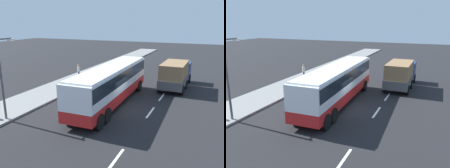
{
  "view_description": "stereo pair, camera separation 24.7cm",
  "coord_description": "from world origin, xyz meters",
  "views": [
    {
      "loc": [
        -16.97,
        -6.71,
        7.05
      ],
      "look_at": [
        0.68,
        0.95,
        1.84
      ],
      "focal_mm": 38.0,
      "sensor_mm": 36.0,
      "label": 1
    },
    {
      "loc": [
        -17.06,
        -6.49,
        7.05
      ],
      "look_at": [
        0.68,
        0.95,
        1.84
      ],
      "focal_mm": 38.0,
      "sensor_mm": 36.0,
      "label": 2
    }
  ],
  "objects": [
    {
      "name": "cargo_truck",
      "position": [
        8.32,
        -3.13,
        1.54
      ],
      "size": [
        7.05,
        2.64,
        2.85
      ],
      "rotation": [
        0.0,
        0.0,
        -0.02
      ],
      "color": "navy",
      "rests_on": "ground_plane"
    },
    {
      "name": "ground_plane",
      "position": [
        0.0,
        0.0,
        0.0
      ],
      "size": [
        120.0,
        120.0,
        0.0
      ],
      "primitive_type": "plane",
      "color": "black"
    },
    {
      "name": "car_yellow_taxi",
      "position": [
        11.56,
        4.3,
        0.82
      ],
      "size": [
        4.75,
        2.02,
        1.56
      ],
      "rotation": [
        0.0,
        0.0,
        -0.02
      ],
      "color": "gold",
      "rests_on": "ground_plane"
    },
    {
      "name": "street_lamp",
      "position": [
        -5.24,
        6.67,
        3.52
      ],
      "size": [
        1.58,
        0.24,
        5.79
      ],
      "color": "#47474C",
      "rests_on": "sidewalk_curb"
    },
    {
      "name": "lane_centreline",
      "position": [
        -1.47,
        -2.55,
        0.0
      ],
      "size": [
        36.54,
        0.16,
        0.01
      ],
      "color": "white",
      "rests_on": "ground_plane"
    },
    {
      "name": "coach_bus",
      "position": [
        0.9,
        1.08,
        2.05
      ],
      "size": [
        12.47,
        2.9,
        3.29
      ],
      "rotation": [
        0.0,
        0.0,
        0.03
      ],
      "color": "red",
      "rests_on": "ground_plane"
    },
    {
      "name": "pedestrian_at_crossing",
      "position": [
        7.05,
        8.09,
        1.18
      ],
      "size": [
        0.32,
        0.32,
        1.77
      ],
      "rotation": [
        0.0,
        0.0,
        4.97
      ],
      "color": "#38334C",
      "rests_on": "sidewalk_curb"
    },
    {
      "name": "sidewalk_curb",
      "position": [
        0.0,
        8.17,
        0.07
      ],
      "size": [
        80.0,
        4.0,
        0.15
      ],
      "primitive_type": "cube",
      "color": "gray",
      "rests_on": "ground_plane"
    }
  ]
}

